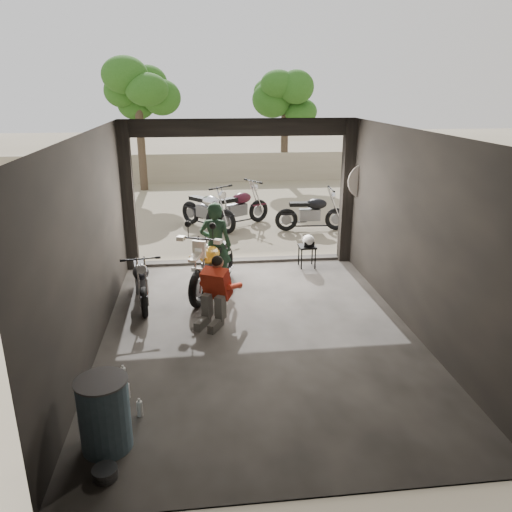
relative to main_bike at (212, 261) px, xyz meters
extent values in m
plane|color=#7A6D56|center=(0.68, -1.83, -0.64)|extent=(80.00, 80.00, 0.00)
cube|color=#2D2B28|center=(0.68, -1.83, -0.63)|extent=(5.00, 7.00, 0.02)
plane|color=black|center=(0.68, -1.83, 2.56)|extent=(7.00, 7.00, 0.00)
cube|color=black|center=(0.68, -5.33, 0.96)|extent=(5.00, 0.02, 3.20)
cube|color=black|center=(-1.82, -1.83, 0.96)|extent=(0.02, 7.00, 3.20)
cube|color=black|center=(3.18, -1.83, 0.96)|extent=(0.02, 7.00, 3.20)
cube|color=black|center=(-1.70, 1.55, 0.96)|extent=(0.24, 0.24, 3.20)
cube|color=black|center=(3.06, 1.55, 0.96)|extent=(0.24, 0.24, 3.20)
cube|color=black|center=(0.68, 1.59, 2.38)|extent=(5.00, 0.16, 0.36)
cube|color=#2D2B28|center=(0.68, 1.67, -0.60)|extent=(5.00, 0.25, 0.08)
cube|color=gray|center=(0.68, 12.17, -0.04)|extent=(18.00, 0.30, 1.20)
cylinder|color=#382B1E|center=(-2.32, 10.67, 1.15)|extent=(0.30, 0.30, 3.58)
ellipsoid|color=#1E4C14|center=(-2.32, 10.67, 3.39)|extent=(2.20, 2.20, 3.14)
cylinder|color=#382B1E|center=(3.48, 12.17, 0.96)|extent=(0.30, 0.30, 3.20)
ellipsoid|color=#1E4C14|center=(3.48, 12.17, 2.96)|extent=(2.20, 2.20, 2.80)
imported|color=black|center=(0.08, 0.28, 0.22)|extent=(0.72, 0.57, 1.73)
cube|color=black|center=(2.12, 1.17, -0.15)|extent=(0.37, 0.37, 0.04)
cylinder|color=black|center=(1.97, 1.01, -0.40)|extent=(0.03, 0.03, 0.49)
cylinder|color=black|center=(2.28, 1.01, -0.40)|extent=(0.03, 0.03, 0.49)
cylinder|color=black|center=(1.97, 1.32, -0.40)|extent=(0.03, 0.03, 0.49)
cylinder|color=black|center=(2.28, 1.32, -0.40)|extent=(0.03, 0.03, 0.49)
ellipsoid|color=white|center=(2.14, 1.15, -0.01)|extent=(0.32, 0.33, 0.26)
cylinder|color=#476577|center=(-1.32, -4.35, -0.22)|extent=(0.72, 0.72, 0.86)
cylinder|color=black|center=(3.34, 1.21, 0.40)|extent=(0.08, 0.08, 2.09)
cylinder|color=white|center=(3.34, 1.19, 1.26)|extent=(0.76, 0.03, 0.76)
camera|label=1|loc=(-0.21, -9.09, 3.16)|focal=35.00mm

